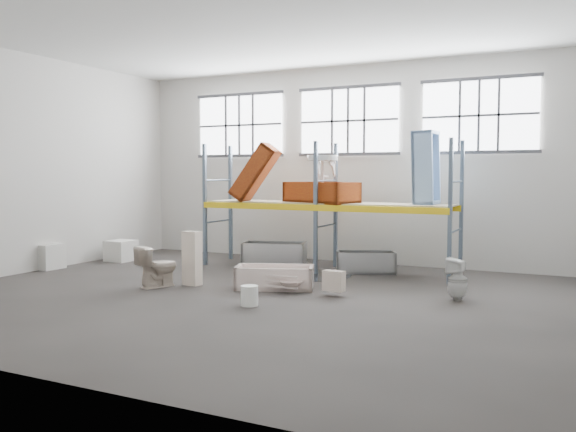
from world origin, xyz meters
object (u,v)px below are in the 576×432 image
Objects in this scene: bathtub_beige at (275,277)px; steel_tub_right at (366,262)px; toilet_beige at (158,266)px; carton_near at (46,256)px; cistern_tall at (192,258)px; bucket at (249,296)px; steel_tub_left at (274,254)px; toilet_white at (457,279)px; blue_tub_upright at (426,168)px; rust_tub_flat at (321,193)px.

steel_tub_right is (0.97, 2.65, 0.02)m from bathtub_beige.
carton_near is at bearing 10.60° from toilet_beige.
cistern_tall reaches higher than bucket.
cistern_tall reaches higher than toilet_beige.
cistern_tall reaches higher than carton_near.
bathtub_beige is 1.38× the size of cistern_tall.
cistern_tall is (0.51, 0.46, 0.13)m from toilet_beige.
steel_tub_right is 7.60m from carton_near.
carton_near is (-7.05, -2.83, 0.05)m from steel_tub_right.
toilet_white is at bearing -25.17° from steel_tub_left.
blue_tub_upright reaches higher than carton_near.
steel_tub_right reaches higher than bucket.
steel_tub_right is at bearing 21.87° from carton_near.
blue_tub_upright reaches higher than toilet_white.
steel_tub_right is 0.75× the size of rust_tub_flat.
toilet_white is 2.21× the size of bucket.
toilet_white reaches higher than steel_tub_left.
bathtub_beige is at bearing -77.13° from toilet_white.
toilet_beige is (-2.19, -0.88, 0.19)m from bathtub_beige.
rust_tub_flat reaches higher than steel_tub_right.
toilet_white is 3.32m from blue_tub_upright.
toilet_beige is at bearing -101.32° from steel_tub_left.
blue_tub_upright reaches higher than cistern_tall.
toilet_beige reaches higher than steel_tub_left.
blue_tub_upright is at bearing 29.58° from bathtub_beige.
toilet_white is 3.33m from steel_tub_right.
bathtub_beige is 0.95× the size of blue_tub_upright.
steel_tub_right is 1.91× the size of carton_near.
rust_tub_flat is at bearing -99.34° from toilet_beige.
rust_tub_flat reaches higher than toilet_white.
cistern_tall is 4.06m from steel_tub_right.
toilet_beige is 5.81m from toilet_white.
steel_tub_right is 2.53m from blue_tub_upright.
blue_tub_upright reaches higher than steel_tub_left.
blue_tub_upright is (3.96, 3.23, 1.84)m from cistern_tall.
rust_tub_flat is 1.11× the size of blue_tub_upright.
rust_tub_flat is 5.10× the size of bucket.
cistern_tall is 5.22m from toilet_white.
steel_tub_left is at bearing 174.52° from rust_tub_flat.
cistern_tall is 3.15× the size of bucket.
steel_tub_left is (0.22, 3.18, -0.27)m from cistern_tall.
cistern_tall reaches higher than steel_tub_right.
cistern_tall is 4.41m from carton_near.
toilet_beige is 2.65m from bucket.
rust_tub_flat reaches higher than steel_tub_left.
blue_tub_upright is (1.32, 0.16, 2.15)m from steel_tub_right.
bathtub_beige is 4.23m from blue_tub_upright.
toilet_beige is 0.76× the size of cistern_tall.
steel_tub_left is 5.47m from carton_near.
carton_near is at bearing -154.63° from rust_tub_flat.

